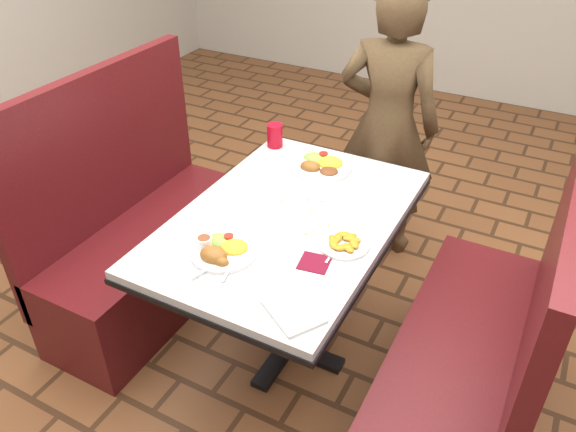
% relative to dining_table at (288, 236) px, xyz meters
% --- Properties ---
extents(dining_table, '(0.81, 1.21, 0.75)m').
position_rel_dining_table_xyz_m(dining_table, '(0.00, 0.00, 0.00)').
color(dining_table, silver).
rests_on(dining_table, ground).
extents(booth_bench_left, '(0.47, 1.20, 1.17)m').
position_rel_dining_table_xyz_m(booth_bench_left, '(-0.80, 0.00, -0.32)').
color(booth_bench_left, '#581416').
rests_on(booth_bench_left, ground).
extents(booth_bench_right, '(0.47, 1.20, 1.17)m').
position_rel_dining_table_xyz_m(booth_bench_right, '(0.80, 0.00, -0.32)').
color(booth_bench_right, '#581416').
rests_on(booth_bench_right, ground).
extents(diner_person, '(0.56, 0.39, 1.48)m').
position_rel_dining_table_xyz_m(diner_person, '(0.06, 1.00, 0.09)').
color(diner_person, brown).
rests_on(diner_person, ground).
extents(near_dinner_plate, '(0.24, 0.24, 0.07)m').
position_rel_dining_table_xyz_m(near_dinner_plate, '(-0.10, -0.32, 0.12)').
color(near_dinner_plate, white).
rests_on(near_dinner_plate, dining_table).
extents(far_dinner_plate, '(0.28, 0.28, 0.07)m').
position_rel_dining_table_xyz_m(far_dinner_plate, '(-0.05, 0.42, 0.12)').
color(far_dinner_plate, white).
rests_on(far_dinner_plate, dining_table).
extents(plantain_plate, '(0.19, 0.19, 0.03)m').
position_rel_dining_table_xyz_m(plantain_plate, '(0.27, -0.07, 0.11)').
color(plantain_plate, white).
rests_on(plantain_plate, dining_table).
extents(maroon_napkin, '(0.12, 0.12, 0.00)m').
position_rel_dining_table_xyz_m(maroon_napkin, '(0.22, -0.22, 0.10)').
color(maroon_napkin, maroon).
rests_on(maroon_napkin, dining_table).
extents(spoon_utensil, '(0.02, 0.13, 0.00)m').
position_rel_dining_table_xyz_m(spoon_utensil, '(0.26, -0.14, 0.10)').
color(spoon_utensil, silver).
rests_on(spoon_utensil, dining_table).
extents(red_tumbler, '(0.08, 0.08, 0.11)m').
position_rel_dining_table_xyz_m(red_tumbler, '(-0.34, 0.51, 0.15)').
color(red_tumbler, red).
rests_on(red_tumbler, dining_table).
extents(paper_napkin, '(0.23, 0.22, 0.01)m').
position_rel_dining_table_xyz_m(paper_napkin, '(0.27, -0.47, 0.10)').
color(paper_napkin, silver).
rests_on(paper_napkin, dining_table).
extents(knife_utensil, '(0.04, 0.16, 0.00)m').
position_rel_dining_table_xyz_m(knife_utensil, '(-0.02, -0.38, 0.11)').
color(knife_utensil, silver).
rests_on(knife_utensil, dining_table).
extents(fork_utensil, '(0.06, 0.16, 0.00)m').
position_rel_dining_table_xyz_m(fork_utensil, '(-0.08, -0.42, 0.11)').
color(fork_utensil, silver).
rests_on(fork_utensil, dining_table).
extents(lettuce_shreds, '(0.28, 0.32, 0.00)m').
position_rel_dining_table_xyz_m(lettuce_shreds, '(0.04, 0.06, 0.10)').
color(lettuce_shreds, '#7CBA4A').
rests_on(lettuce_shreds, dining_table).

